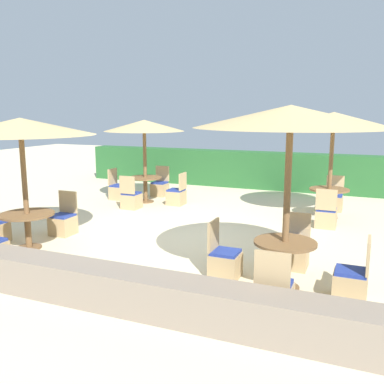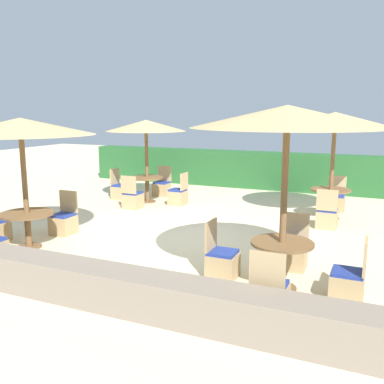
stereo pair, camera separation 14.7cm
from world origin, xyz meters
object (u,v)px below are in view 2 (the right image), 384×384
object	(u,v)px
patio_chair_back_left_east	(178,196)
parasol_front_left	(20,127)
patio_chair_back_left_north	(162,188)
parasol_front_right	(287,117)
parasol_back_left	(146,126)
round_table_front_left	(27,220)
patio_chair_front_right_east	(348,283)
round_table_front_right	(282,254)
round_table_back_left	(147,183)
patio_chair_front_left_north	(64,222)
patio_chair_front_right_north	(292,253)
patio_chair_back_right_south	(327,217)
patio_chair_back_left_west	(120,191)
patio_chair_front_right_south	(270,297)
patio_chair_front_right_west	(222,262)
patio_chair_back_right_north	(336,201)
parasol_back_right	(335,119)
patio_chair_back_left_south	(133,199)
round_table_back_right	(330,196)

from	to	relation	value
patio_chair_back_left_east	parasol_front_left	xyz separation A→B (m)	(-1.02, -4.72, 2.10)
patio_chair_back_left_north	parasol_front_right	bearing A→B (deg)	131.24
parasol_back_left	parasol_front_left	size ratio (longest dim) A/B	0.87
patio_chair_back_left_east	parasol_front_right	distance (m)	6.58
round_table_front_left	patio_chair_front_right_east	size ratio (longest dim) A/B	1.12
parasol_front_left	round_table_front_right	world-z (taller)	parasol_front_left
round_table_back_left	parasol_front_left	distance (m)	5.02
parasol_front_left	patio_chair_front_right_east	size ratio (longest dim) A/B	2.98
patio_chair_front_left_north	patio_chair_front_right_north	size ratio (longest dim) A/B	1.00
patio_chair_back_right_south	round_table_front_right	world-z (taller)	patio_chair_back_right_south
patio_chair_back_left_west	patio_chair_front_right_south	xyz separation A→B (m)	(5.96, -5.64, 0.00)
patio_chair_back_right_south	patio_chair_front_right_south	distance (m)	4.75
round_table_front_right	patio_chair_front_right_west	distance (m)	1.01
patio_chair_back_left_west	patio_chair_front_right_west	bearing A→B (deg)	46.66
patio_chair_back_right_north	parasol_front_left	world-z (taller)	parasol_front_left
patio_chair_back_right_north	patio_chair_back_left_west	size ratio (longest dim) A/B	1.00
patio_chair_back_left_north	patio_chair_front_right_south	bearing A→B (deg)	127.29
parasol_back_right	patio_chair_back_right_south	size ratio (longest dim) A/B	2.82
patio_chair_back_right_north	parasol_back_left	bearing A→B (deg)	10.93
parasol_back_left	patio_chair_back_left_south	world-z (taller)	parasol_back_left
round_table_front_right	patio_chair_front_right_west	world-z (taller)	patio_chair_front_right_west
patio_chair_back_left_east	round_table_front_left	world-z (taller)	patio_chair_back_left_east
parasol_back_left	patio_chair_front_left_north	distance (m)	4.15
parasol_front_right	patio_chair_front_right_south	distance (m)	2.48
patio_chair_front_right_north	round_table_front_right	bearing A→B (deg)	90.25
patio_chair_front_right_east	round_table_front_right	bearing A→B (deg)	86.93
patio_chair_back_right_north	patio_chair_front_right_south	xyz separation A→B (m)	(-0.21, -6.62, 0.00)
parasol_back_left	patio_chair_front_left_north	bearing A→B (deg)	-90.39
patio_chair_back_right_south	round_table_front_right	xyz separation A→B (m)	(-0.24, -3.83, 0.29)
patio_chair_back_left_east	round_table_front_right	xyz separation A→B (m)	(3.96, -4.72, 0.29)
round_table_back_right	patio_chair_front_right_north	distance (m)	3.84
patio_chair_back_right_south	patio_chair_back_left_west	world-z (taller)	same
patio_chair_back_left_east	patio_chair_back_left_south	bearing A→B (deg)	134.45
patio_chair_back_left_east	patio_chair_front_right_east	xyz separation A→B (m)	(4.92, -4.77, 0.00)
patio_chair_back_left_north	parasol_back_left	bearing A→B (deg)	92.17
patio_chair_front_right_west	patio_chair_front_right_south	bearing A→B (deg)	46.13
patio_chair_front_right_west	patio_chair_front_left_north	bearing A→B (deg)	-103.70
parasol_back_right	parasol_front_left	size ratio (longest dim) A/B	0.95
parasol_back_right	round_table_back_left	size ratio (longest dim) A/B	2.71
parasol_back_left	round_table_back_left	bearing A→B (deg)	-26.57
round_table_back_right	patio_chair_front_right_west	size ratio (longest dim) A/B	1.04
patio_chair_back_right_south	patio_chair_back_left_west	bearing A→B (deg)	171.72
patio_chair_back_right_north	patio_chair_back_left_south	bearing A→B (deg)	20.29
parasol_front_right	patio_chair_front_right_south	size ratio (longest dim) A/B	3.00
patio_chair_back_left_south	patio_chair_back_left_west	xyz separation A→B (m)	(-1.01, 0.94, 0.00)
patio_chair_back_right_north	patio_chair_back_right_south	world-z (taller)	same
parasol_back_right	patio_chair_front_right_west	size ratio (longest dim) A/B	2.82
parasol_back_left	patio_chair_front_right_north	distance (m)	6.51
patio_chair_front_right_west	patio_chair_front_right_south	xyz separation A→B (m)	(1.02, -0.98, 0.00)
parasol_back_right	parasol_front_right	size ratio (longest dim) A/B	0.94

